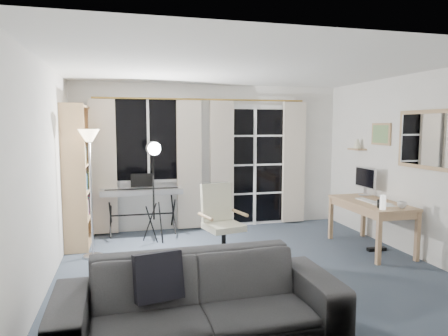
% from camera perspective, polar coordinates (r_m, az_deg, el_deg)
% --- Properties ---
extents(floor, '(4.50, 4.00, 0.02)m').
position_cam_1_polar(floor, '(5.09, 3.22, -13.84)').
color(floor, '#3C4658').
rests_on(floor, ground).
extents(window, '(1.20, 0.08, 1.40)m').
position_cam_1_polar(window, '(6.56, -10.78, 4.01)').
color(window, white).
rests_on(window, floor).
extents(french_door, '(1.32, 0.09, 2.11)m').
position_cam_1_polar(french_door, '(6.93, 4.32, 0.28)').
color(french_door, white).
rests_on(french_door, floor).
extents(curtains, '(3.60, 0.07, 2.13)m').
position_cam_1_polar(curtains, '(6.61, -2.74, 0.60)').
color(curtains, gold).
rests_on(curtains, floor).
extents(bookshelf, '(0.34, 0.94, 2.02)m').
position_cam_1_polar(bookshelf, '(6.10, -20.52, -1.51)').
color(bookshelf, tan).
rests_on(bookshelf, floor).
extents(torchiere_lamp, '(0.35, 0.35, 1.68)m').
position_cam_1_polar(torchiere_lamp, '(5.41, -18.65, 1.80)').
color(torchiere_lamp, '#B2B2B7').
rests_on(torchiere_lamp, floor).
extents(keyboard_piano, '(1.26, 0.62, 0.91)m').
position_cam_1_polar(keyboard_piano, '(6.35, -11.63, -3.43)').
color(keyboard_piano, black).
rests_on(keyboard_piano, floor).
extents(studio_light, '(0.30, 0.31, 1.53)m').
position_cam_1_polar(studio_light, '(5.85, -10.03, 1.10)').
color(studio_light, black).
rests_on(studio_light, floor).
extents(office_chair, '(0.69, 0.67, 0.99)m').
position_cam_1_polar(office_chair, '(5.10, -0.65, -6.83)').
color(office_chair, black).
rests_on(office_chair, floor).
extents(desk, '(0.64, 1.27, 0.68)m').
position_cam_1_polar(desk, '(5.94, 20.25, -5.29)').
color(desk, tan).
rests_on(desk, floor).
extents(monitor, '(0.16, 0.49, 0.42)m').
position_cam_1_polar(monitor, '(6.36, 19.55, -1.42)').
color(monitor, silver).
rests_on(monitor, desk).
extents(desk_clutter, '(0.40, 0.77, 0.86)m').
position_cam_1_polar(desk_clutter, '(5.74, 20.97, -6.32)').
color(desk_clutter, white).
rests_on(desk_clutter, desk).
extents(mug, '(0.11, 0.09, 0.11)m').
position_cam_1_polar(mug, '(5.57, 24.07, -4.71)').
color(mug, silver).
rests_on(mug, desk).
extents(wall_mirror, '(0.04, 0.94, 0.74)m').
position_cam_1_polar(wall_mirror, '(5.59, 26.84, 3.64)').
color(wall_mirror, tan).
rests_on(wall_mirror, floor).
extents(framed_print, '(0.03, 0.42, 0.32)m').
position_cam_1_polar(framed_print, '(6.30, 21.53, 4.53)').
color(framed_print, tan).
rests_on(framed_print, floor).
extents(wall_shelf, '(0.16, 0.30, 0.18)m').
position_cam_1_polar(wall_shelf, '(6.68, 18.49, 3.05)').
color(wall_shelf, tan).
rests_on(wall_shelf, floor).
extents(sofa, '(2.27, 0.70, 0.88)m').
position_cam_1_polar(sofa, '(3.33, -3.41, -16.57)').
color(sofa, '#313134').
rests_on(sofa, floor).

